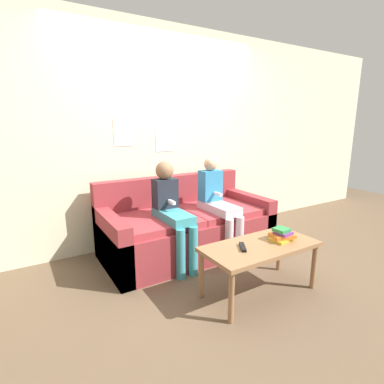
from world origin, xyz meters
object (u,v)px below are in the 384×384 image
object	(u,v)px
couch	(186,228)
coffee_table	(260,250)
person_left	(172,208)
person_right	(218,202)
tv_remote	(243,247)

from	to	relation	value
couch	coffee_table	world-z (taller)	couch
coffee_table	person_left	distance (m)	0.99
couch	person_right	size ratio (longest dim) A/B	1.74
person_left	tv_remote	xyz separation A→B (m)	(0.22, -0.85, -0.16)
coffee_table	person_left	bearing A→B (deg)	114.51
coffee_table	tv_remote	xyz separation A→B (m)	(-0.18, 0.02, 0.06)
person_right	person_left	bearing A→B (deg)	179.38
tv_remote	couch	bearing A→B (deg)	118.39
couch	tv_remote	bearing A→B (deg)	-93.92
person_right	tv_remote	bearing A→B (deg)	-113.10
couch	tv_remote	world-z (taller)	couch
person_right	tv_remote	size ratio (longest dim) A/B	6.60
person_left	couch	bearing A→B (deg)	36.49
coffee_table	couch	bearing A→B (deg)	95.69
couch	person_left	bearing A→B (deg)	-143.51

